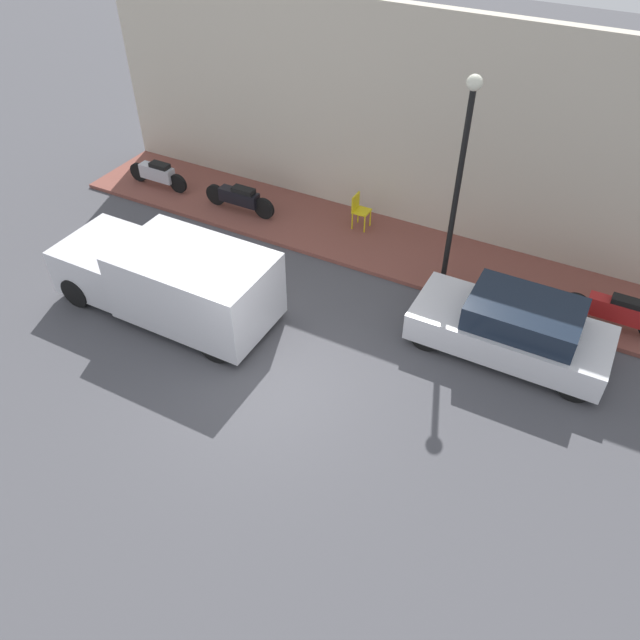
# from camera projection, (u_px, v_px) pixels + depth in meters

# --- Properties ---
(ground_plane) EXTENTS (60.00, 60.00, 0.00)m
(ground_plane) POSITION_uv_depth(u_px,v_px,m) (269.00, 379.00, 12.05)
(ground_plane) COLOR #47474C
(sidewalk) EXTENTS (2.43, 16.89, 0.10)m
(sidewalk) POSITION_uv_depth(u_px,v_px,m) (379.00, 244.00, 15.48)
(sidewalk) COLOR brown
(sidewalk) RESTS_ON ground_plane
(building_facade) EXTENTS (0.30, 16.89, 5.24)m
(building_facade) POSITION_uv_depth(u_px,v_px,m) (409.00, 124.00, 14.71)
(building_facade) COLOR beige
(building_facade) RESTS_ON ground_plane
(parked_car) EXTENTS (1.65, 3.84, 1.29)m
(parked_car) POSITION_uv_depth(u_px,v_px,m) (513.00, 328.00, 12.25)
(parked_car) COLOR silver
(parked_car) RESTS_ON ground_plane
(delivery_van) EXTENTS (1.91, 4.86, 1.67)m
(delivery_van) POSITION_uv_depth(u_px,v_px,m) (168.00, 278.00, 13.08)
(delivery_van) COLOR silver
(delivery_van) RESTS_ON ground_plane
(scooter_silver) EXTENTS (0.30, 1.93, 0.73)m
(scooter_silver) POSITION_uv_depth(u_px,v_px,m) (158.00, 174.00, 17.30)
(scooter_silver) COLOR #B7B7BF
(scooter_silver) RESTS_ON sidewalk
(motorcycle_black) EXTENTS (0.30, 2.09, 0.72)m
(motorcycle_black) POSITION_uv_depth(u_px,v_px,m) (240.00, 198.00, 16.30)
(motorcycle_black) COLOR black
(motorcycle_black) RESTS_ON sidewalk
(motorcycle_red) EXTENTS (0.30, 2.12, 0.77)m
(motorcycle_red) POSITION_uv_depth(u_px,v_px,m) (616.00, 311.00, 12.79)
(motorcycle_red) COLOR #B21E1E
(motorcycle_red) RESTS_ON sidewalk
(streetlamp) EXTENTS (0.30, 0.30, 4.70)m
(streetlamp) POSITION_uv_depth(u_px,v_px,m) (461.00, 166.00, 12.27)
(streetlamp) COLOR black
(streetlamp) RESTS_ON sidewalk
(cafe_chair) EXTENTS (0.40, 0.40, 0.89)m
(cafe_chair) POSITION_uv_depth(u_px,v_px,m) (359.00, 209.00, 15.65)
(cafe_chair) COLOR yellow
(cafe_chair) RESTS_ON sidewalk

